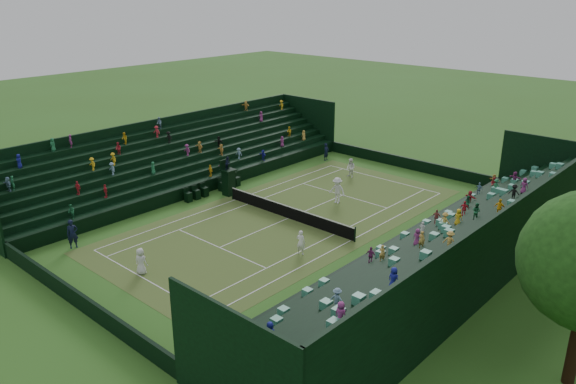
# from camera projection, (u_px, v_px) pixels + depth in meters

# --- Properties ---
(ground) EXTENTS (160.00, 160.00, 0.00)m
(ground) POSITION_uv_depth(u_px,v_px,m) (288.00, 219.00, 39.61)
(ground) COLOR #366620
(ground) RESTS_ON ground
(court_surface) EXTENTS (12.97, 26.77, 0.01)m
(court_surface) POSITION_uv_depth(u_px,v_px,m) (288.00, 219.00, 39.61)
(court_surface) COLOR #387527
(court_surface) RESTS_ON ground
(perimeter_wall_north) EXTENTS (17.17, 0.20, 1.00)m
(perimeter_wall_north) POSITION_uv_depth(u_px,v_px,m) (406.00, 163.00, 50.49)
(perimeter_wall_north) COLOR black
(perimeter_wall_north) RESTS_ON ground
(perimeter_wall_south) EXTENTS (17.17, 0.20, 1.00)m
(perimeter_wall_south) POSITION_uv_depth(u_px,v_px,m) (77.00, 299.00, 28.38)
(perimeter_wall_south) COLOR black
(perimeter_wall_south) RESTS_ON ground
(perimeter_wall_east) EXTENTS (0.20, 31.77, 1.00)m
(perimeter_wall_east) POSITION_uv_depth(u_px,v_px,m) (391.00, 247.00, 34.08)
(perimeter_wall_east) COLOR black
(perimeter_wall_east) RESTS_ON ground
(perimeter_wall_west) EXTENTS (0.20, 31.77, 1.00)m
(perimeter_wall_west) POSITION_uv_depth(u_px,v_px,m) (209.00, 185.00, 44.79)
(perimeter_wall_west) COLOR black
(perimeter_wall_west) RESTS_ON ground
(north_grandstand) EXTENTS (6.60, 32.00, 4.90)m
(north_grandstand) POSITION_uv_depth(u_px,v_px,m) (457.00, 252.00, 31.09)
(north_grandstand) COLOR black
(north_grandstand) RESTS_ON ground
(south_grandstand) EXTENTS (6.60, 32.00, 4.90)m
(south_grandstand) POSITION_uv_depth(u_px,v_px,m) (176.00, 162.00, 47.07)
(south_grandstand) COLOR black
(south_grandstand) RESTS_ON ground
(tennis_net) EXTENTS (11.67, 0.10, 1.06)m
(tennis_net) POSITION_uv_depth(u_px,v_px,m) (288.00, 212.00, 39.43)
(tennis_net) COLOR black
(tennis_net) RESTS_ON ground
(umpire_chair) EXTENTS (1.00, 1.00, 3.14)m
(umpire_chair) POSITION_uv_depth(u_px,v_px,m) (228.00, 179.00, 43.70)
(umpire_chair) COLOR black
(umpire_chair) RESTS_ON ground
(courtside_chairs) EXTENTS (0.49, 5.46, 1.07)m
(courtside_chairs) POSITION_uv_depth(u_px,v_px,m) (213.00, 189.00, 44.34)
(courtside_chairs) COLOR black
(courtside_chairs) RESTS_ON ground
(player_near_west) EXTENTS (0.90, 0.74, 1.58)m
(player_near_west) POSITION_uv_depth(u_px,v_px,m) (141.00, 261.00, 31.71)
(player_near_west) COLOR silver
(player_near_west) RESTS_ON ground
(player_near_east) EXTENTS (0.65, 0.50, 1.59)m
(player_near_east) POSITION_uv_depth(u_px,v_px,m) (301.00, 242.00, 34.03)
(player_near_east) COLOR white
(player_near_east) RESTS_ON ground
(player_far_west) EXTENTS (0.92, 0.78, 1.66)m
(player_far_west) POSITION_uv_depth(u_px,v_px,m) (351.00, 168.00, 48.00)
(player_far_west) COLOR white
(player_far_west) RESTS_ON ground
(player_far_east) EXTENTS (1.39, 0.92, 2.02)m
(player_far_east) POSITION_uv_depth(u_px,v_px,m) (337.00, 190.00, 42.16)
(player_far_east) COLOR white
(player_far_east) RESTS_ON ground
(line_judge_north) EXTENTS (0.42, 0.61, 1.64)m
(line_judge_north) POSITION_uv_depth(u_px,v_px,m) (326.00, 152.00, 52.77)
(line_judge_north) COLOR black
(line_judge_north) RESTS_ON ground
(line_judge_south) EXTENTS (0.63, 0.78, 1.86)m
(line_judge_south) POSITION_uv_depth(u_px,v_px,m) (72.00, 234.00, 34.87)
(line_judge_south) COLOR black
(line_judge_south) RESTS_ON ground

